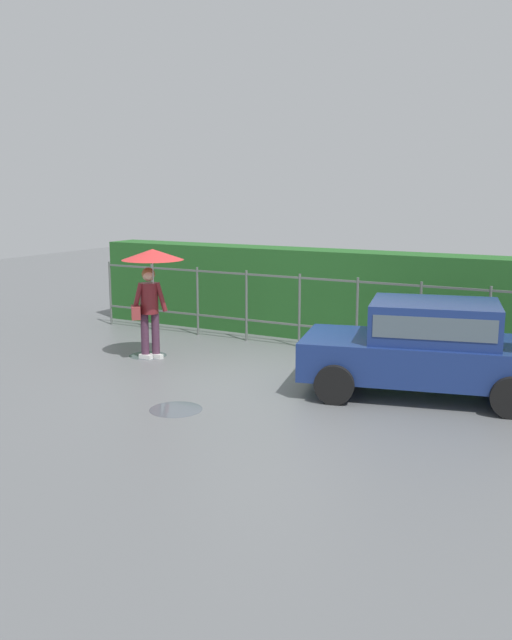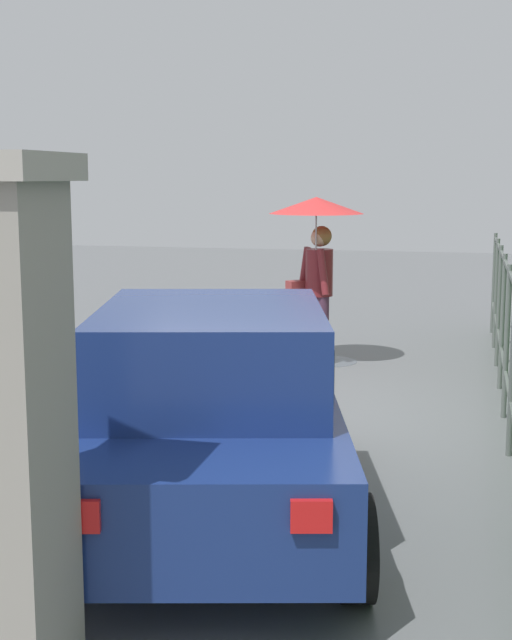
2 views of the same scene
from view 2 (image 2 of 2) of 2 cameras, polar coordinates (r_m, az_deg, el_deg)
The scene contains 7 objects.
ground_plane at distance 8.80m, azimuth -0.87°, elevation -6.10°, with size 40.00×40.00×0.00m, color slate.
car at distance 6.00m, azimuth -2.82°, elevation -5.43°, with size 3.98×2.54×1.48m.
pedestrian at distance 10.90m, azimuth 3.93°, elevation 5.46°, with size 1.15×1.15×2.08m.
gate_pillar at distance 4.08m, azimuth -15.89°, elevation -6.47°, with size 0.60×0.60×2.42m.
fence_section at distance 8.23m, azimuth 16.01°, elevation -1.61°, with size 11.10×0.05×1.50m.
puddle_near at distance 9.79m, azimuth -11.91°, elevation -4.71°, with size 0.78×0.78×0.00m, color #4C545B.
puddle_far at distance 11.32m, azimuth 4.69°, elevation -2.65°, with size 0.73×0.73×0.00m, color #4C545B.
Camera 2 is at (8.22, 2.10, 2.32)m, focal length 49.74 mm.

